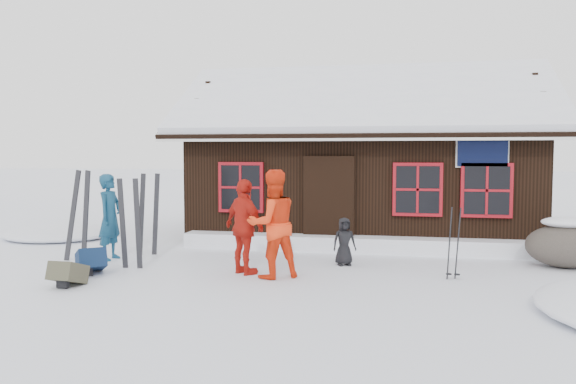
# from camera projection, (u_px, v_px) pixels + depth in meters

# --- Properties ---
(ground) EXTENTS (120.00, 120.00, 0.00)m
(ground) POSITION_uv_depth(u_px,v_px,m) (263.00, 270.00, 10.19)
(ground) COLOR white
(ground) RESTS_ON ground
(mountain_hut) EXTENTS (8.90, 6.09, 4.42)m
(mountain_hut) POSITION_uv_depth(u_px,v_px,m) (364.00, 174.00, 14.66)
(mountain_hut) COLOR black
(mountain_hut) RESTS_ON ground
(snow_drift) EXTENTS (7.60, 0.60, 0.35)m
(snow_drift) POSITION_uv_depth(u_px,v_px,m) (355.00, 244.00, 12.09)
(snow_drift) COLOR white
(snow_drift) RESTS_ON ground
(snow_mounds) EXTENTS (20.60, 13.20, 0.48)m
(snow_mounds) POSITION_uv_depth(u_px,v_px,m) (361.00, 255.00, 11.69)
(snow_mounds) COLOR white
(snow_mounds) RESTS_ON ground
(skier_teal) EXTENTS (0.45, 0.65, 1.71)m
(skier_teal) POSITION_uv_depth(u_px,v_px,m) (110.00, 217.00, 11.15)
(skier_teal) COLOR navy
(skier_teal) RESTS_ON ground
(skier_orange_left) EXTENTS (1.14, 1.09, 1.85)m
(skier_orange_left) POSITION_uv_depth(u_px,v_px,m) (273.00, 224.00, 9.52)
(skier_orange_left) COLOR #F83811
(skier_orange_left) RESTS_ON ground
(skier_orange_right) EXTENTS (1.03, 0.92, 1.67)m
(skier_orange_right) POSITION_uv_depth(u_px,v_px,m) (245.00, 227.00, 9.80)
(skier_orange_right) COLOR red
(skier_orange_right) RESTS_ON ground
(skier_crouched) EXTENTS (0.52, 0.43, 0.91)m
(skier_crouched) POSITION_uv_depth(u_px,v_px,m) (344.00, 241.00, 10.61)
(skier_crouched) COLOR black
(skier_crouched) RESTS_ON ground
(boulder) EXTENTS (1.46, 1.09, 0.84)m
(boulder) POSITION_uv_depth(u_px,v_px,m) (566.00, 244.00, 10.40)
(boulder) COLOR #524A42
(boulder) RESTS_ON ground
(ski_pair_left) EXTENTS (0.66, 0.19, 1.85)m
(ski_pair_left) POSITION_uv_depth(u_px,v_px,m) (79.00, 217.00, 11.03)
(ski_pair_left) COLOR black
(ski_pair_left) RESTS_ON ground
(ski_pair_mid) EXTENTS (0.45, 0.12, 1.71)m
(ski_pair_mid) POSITION_uv_depth(u_px,v_px,m) (130.00, 225.00, 10.32)
(ski_pair_mid) COLOR black
(ski_pair_mid) RESTS_ON ground
(ski_pair_right) EXTENTS (0.47, 0.20, 1.76)m
(ski_pair_right) POSITION_uv_depth(u_px,v_px,m) (149.00, 215.00, 11.67)
(ski_pair_right) COLOR black
(ski_pair_right) RESTS_ON ground
(ski_poles) EXTENTS (0.22, 0.11, 1.26)m
(ski_poles) POSITION_uv_depth(u_px,v_px,m) (454.00, 244.00, 9.44)
(ski_poles) COLOR black
(ski_poles) RESTS_ON ground
(backpack_blue) EXTENTS (0.74, 0.76, 0.33)m
(backpack_blue) POSITION_uv_depth(u_px,v_px,m) (91.00, 265.00, 9.85)
(backpack_blue) COLOR #0F2242
(backpack_blue) RESTS_ON ground
(backpack_olive) EXTENTS (0.43, 0.56, 0.30)m
(backpack_olive) POSITION_uv_depth(u_px,v_px,m) (68.00, 277.00, 8.94)
(backpack_olive) COLOR #454331
(backpack_olive) RESTS_ON ground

